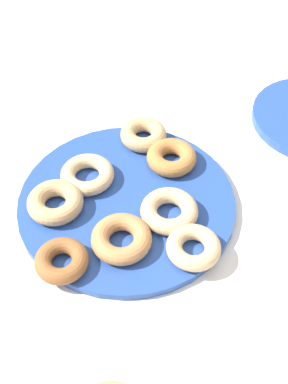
{
  "coord_description": "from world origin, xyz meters",
  "views": [
    {
      "loc": [
        0.45,
        0.22,
        0.6
      ],
      "look_at": [
        0.0,
        0.03,
        0.04
      ],
      "focal_mm": 45.05,
      "sensor_mm": 36.0,
      "label": 1
    }
  ],
  "objects_px": {
    "donut_plate": "(127,202)",
    "donut_4": "(55,202)",
    "donut_0": "(143,135)",
    "donut_2": "(121,239)",
    "donut_6": "(62,261)",
    "donut_1": "(87,175)",
    "donut_7": "(169,211)",
    "donut_5": "(172,157)",
    "donut_3": "(193,247)"
  },
  "relations": [
    {
      "from": "donut_plate",
      "to": "donut_6",
      "type": "height_order",
      "value": "donut_6"
    },
    {
      "from": "donut_7",
      "to": "donut_1",
      "type": "bearing_deg",
      "value": -97.88
    },
    {
      "from": "donut_7",
      "to": "donut_6",
      "type": "bearing_deg",
      "value": -37.36
    },
    {
      "from": "donut_plate",
      "to": "donut_2",
      "type": "bearing_deg",
      "value": 19.17
    },
    {
      "from": "donut_plate",
      "to": "donut_4",
      "type": "xyz_separation_m",
      "value": [
        0.06,
        -0.09,
        0.02
      ]
    },
    {
      "from": "donut_6",
      "to": "donut_5",
      "type": "bearing_deg",
      "value": 164.23
    },
    {
      "from": "donut_0",
      "to": "donut_6",
      "type": "distance_m",
      "value": 0.29
    },
    {
      "from": "donut_1",
      "to": "donut_7",
      "type": "height_order",
      "value": "donut_7"
    },
    {
      "from": "donut_6",
      "to": "donut_7",
      "type": "xyz_separation_m",
      "value": [
        -0.14,
        0.11,
        0.0
      ]
    },
    {
      "from": "donut_7",
      "to": "donut_0",
      "type": "bearing_deg",
      "value": -144.51
    },
    {
      "from": "donut_4",
      "to": "donut_7",
      "type": "relative_size",
      "value": 0.99
    },
    {
      "from": "donut_plate",
      "to": "donut_5",
      "type": "relative_size",
      "value": 4.12
    },
    {
      "from": "donut_5",
      "to": "donut_0",
      "type": "bearing_deg",
      "value": -118.01
    },
    {
      "from": "donut_0",
      "to": "donut_4",
      "type": "distance_m",
      "value": 0.21
    },
    {
      "from": "donut_1",
      "to": "donut_7",
      "type": "xyz_separation_m",
      "value": [
        0.02,
        0.15,
        0.0
      ]
    },
    {
      "from": "donut_plate",
      "to": "donut_0",
      "type": "relative_size",
      "value": 4.24
    },
    {
      "from": "donut_0",
      "to": "donut_3",
      "type": "relative_size",
      "value": 1.03
    },
    {
      "from": "donut_plate",
      "to": "donut_4",
      "type": "distance_m",
      "value": 0.11
    },
    {
      "from": "donut_6",
      "to": "donut_0",
      "type": "bearing_deg",
      "value": 178.98
    },
    {
      "from": "donut_3",
      "to": "donut_2",
      "type": "bearing_deg",
      "value": -75.13
    },
    {
      "from": "donut_plate",
      "to": "donut_4",
      "type": "relative_size",
      "value": 3.95
    },
    {
      "from": "donut_2",
      "to": "donut_3",
      "type": "distance_m",
      "value": 0.11
    },
    {
      "from": "donut_1",
      "to": "donut_6",
      "type": "distance_m",
      "value": 0.17
    },
    {
      "from": "donut_plate",
      "to": "donut_0",
      "type": "bearing_deg",
      "value": -168.3
    },
    {
      "from": "donut_2",
      "to": "donut_4",
      "type": "bearing_deg",
      "value": -100.89
    },
    {
      "from": "donut_5",
      "to": "donut_plate",
      "type": "bearing_deg",
      "value": -19.98
    },
    {
      "from": "donut_0",
      "to": "donut_2",
      "type": "relative_size",
      "value": 0.92
    },
    {
      "from": "donut_plate",
      "to": "donut_2",
      "type": "xyz_separation_m",
      "value": [
        0.08,
        0.03,
        0.02
      ]
    },
    {
      "from": "donut_5",
      "to": "donut_2",
      "type": "bearing_deg",
      "value": -2.64
    },
    {
      "from": "donut_5",
      "to": "donut_6",
      "type": "bearing_deg",
      "value": -15.77
    },
    {
      "from": "donut_4",
      "to": "donut_2",
      "type": "bearing_deg",
      "value": 79.11
    },
    {
      "from": "donut_3",
      "to": "donut_7",
      "type": "relative_size",
      "value": 0.9
    },
    {
      "from": "donut_0",
      "to": "donut_3",
      "type": "distance_m",
      "value": 0.25
    },
    {
      "from": "donut_0",
      "to": "donut_5",
      "type": "distance_m",
      "value": 0.07
    },
    {
      "from": "donut_4",
      "to": "donut_5",
      "type": "height_order",
      "value": "same"
    },
    {
      "from": "donut_4",
      "to": "donut_6",
      "type": "bearing_deg",
      "value": 34.13
    },
    {
      "from": "donut_0",
      "to": "donut_3",
      "type": "bearing_deg",
      "value": 39.34
    },
    {
      "from": "donut_plate",
      "to": "donut_7",
      "type": "height_order",
      "value": "donut_7"
    },
    {
      "from": "donut_plate",
      "to": "donut_3",
      "type": "bearing_deg",
      "value": 66.78
    },
    {
      "from": "donut_2",
      "to": "donut_0",
      "type": "bearing_deg",
      "value": -165.44
    },
    {
      "from": "donut_2",
      "to": "donut_5",
      "type": "xyz_separation_m",
      "value": [
        -0.19,
        0.01,
        0.0
      ]
    },
    {
      "from": "donut_2",
      "to": "donut_1",
      "type": "bearing_deg",
      "value": -132.69
    },
    {
      "from": "donut_6",
      "to": "donut_plate",
      "type": "bearing_deg",
      "value": 167.24
    },
    {
      "from": "donut_0",
      "to": "donut_2",
      "type": "height_order",
      "value": "same"
    },
    {
      "from": "donut_2",
      "to": "donut_6",
      "type": "height_order",
      "value": "donut_2"
    },
    {
      "from": "donut_1",
      "to": "donut_2",
      "type": "xyz_separation_m",
      "value": [
        0.1,
        0.11,
        0.0
      ]
    },
    {
      "from": "donut_plate",
      "to": "donut_5",
      "type": "distance_m",
      "value": 0.11
    },
    {
      "from": "donut_6",
      "to": "donut_7",
      "type": "relative_size",
      "value": 0.86
    },
    {
      "from": "donut_plate",
      "to": "donut_6",
      "type": "xyz_separation_m",
      "value": [
        0.15,
        -0.03,
        0.02
      ]
    },
    {
      "from": "donut_3",
      "to": "donut_6",
      "type": "height_order",
      "value": "same"
    }
  ]
}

